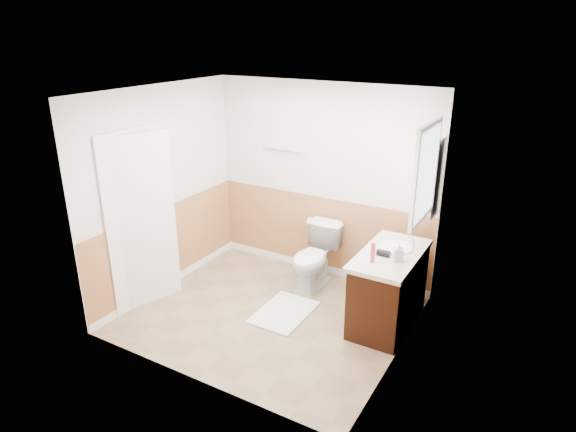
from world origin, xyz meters
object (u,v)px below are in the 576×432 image
Objects in this scene: vanity_cabinet at (388,291)px; lotion_bottle at (373,252)px; bath_mat at (284,312)px; toilet at (314,258)px; soap_dispenser at (399,252)px.

lotion_bottle reaches higher than vanity_cabinet.
bath_mat is at bearing -159.21° from vanity_cabinet.
bath_mat is 1.22m from vanity_cabinet.
toilet is 1.40m from soap_dispenser.
lotion_bottle is at bearing -32.59° from toilet.
vanity_cabinet is at bearing -16.72° from toilet.
lotion_bottle is at bearing -108.25° from vanity_cabinet.
toilet reaches higher than bath_mat.
vanity_cabinet is (1.08, 0.41, 0.39)m from bath_mat.
vanity_cabinet reaches higher than bath_mat.
soap_dispenser is at bearing 36.41° from lotion_bottle.
toilet is 4.01× the size of soap_dispenser.
lotion_bottle is (0.98, 0.11, 0.95)m from bath_mat.
bath_mat is 1.37m from lotion_bottle.
soap_dispenser is (0.12, -0.14, 0.55)m from vanity_cabinet.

